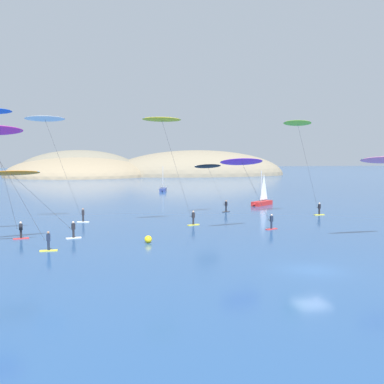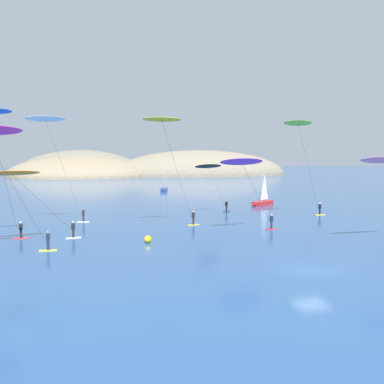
{
  "view_description": "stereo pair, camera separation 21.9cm",
  "coord_description": "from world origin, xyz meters",
  "views": [
    {
      "loc": [
        -16.52,
        -30.76,
        8.22
      ],
      "look_at": [
        -3.51,
        21.4,
        4.1
      ],
      "focal_mm": 45.0,
      "sensor_mm": 36.0,
      "label": 1
    },
    {
      "loc": [
        -16.31,
        -30.82,
        8.22
      ],
      "look_at": [
        -3.51,
        21.4,
        4.1
      ],
      "focal_mm": 45.0,
      "sensor_mm": 36.0,
      "label": 2
    }
  ],
  "objects": [
    {
      "name": "ground_plane",
      "position": [
        0.0,
        0.0,
        0.0
      ],
      "size": [
        600.0,
        600.0,
        0.0
      ],
      "primitive_type": "plane",
      "color": "navy"
    },
    {
      "name": "headland_island",
      "position": [
        7.59,
        160.4,
        0.0
      ],
      "size": [
        112.52,
        54.1,
        20.53
      ],
      "color": "#6B6656",
      "rests_on": "ground"
    },
    {
      "name": "sailboat_near",
      "position": [
        13.49,
        42.64,
        0.64
      ],
      "size": [
        5.22,
        4.5,
        5.7
      ],
      "color": "#B22323",
      "rests_on": "ground"
    },
    {
      "name": "sailboat_far",
      "position": [
        3.53,
        77.06,
        0.64
      ],
      "size": [
        2.52,
        5.96,
        5.7
      ],
      "color": "navy",
      "rests_on": "ground"
    },
    {
      "name": "kitesurfer_orange",
      "position": [
        -21.43,
        16.23,
        6.01
      ],
      "size": [
        8.89,
        3.5,
        6.9
      ],
      "color": "silver",
      "rests_on": "ground"
    },
    {
      "name": "kitesurfer_purple",
      "position": [
        1.27,
        17.54,
        6.99
      ],
      "size": [
        7.44,
        2.74,
        7.98
      ],
      "color": "red",
      "rests_on": "ground"
    },
    {
      "name": "kitesurfer_yellow",
      "position": [
        -6.19,
        23.18,
        11.05
      ],
      "size": [
        6.95,
        1.88,
        12.56
      ],
      "color": "yellow",
      "rests_on": "ground"
    },
    {
      "name": "kitesurfer_black",
      "position": [
        2.23,
        34.15,
        6.09
      ],
      "size": [
        6.17,
        3.24,
        7.06
      ],
      "color": "#2D2D33",
      "rests_on": "ground"
    },
    {
      "name": "kitesurfer_white",
      "position": [
        -19.21,
        29.45,
        11.54
      ],
      "size": [
        7.36,
        1.53,
        12.95
      ],
      "color": "silver",
      "rests_on": "ground"
    },
    {
      "name": "kitesurfer_lime",
      "position": [
        12.82,
        27.96,
        11.45
      ],
      "size": [
        7.08,
        2.48,
        12.88
      ],
      "color": "yellow",
      "rests_on": "ground"
    },
    {
      "name": "marker_buoy",
      "position": [
        -9.71,
        13.53,
        0.35
      ],
      "size": [
        0.7,
        0.7,
        0.7
      ],
      "primitive_type": "sphere",
      "color": "yellow",
      "rests_on": "ground"
    }
  ]
}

